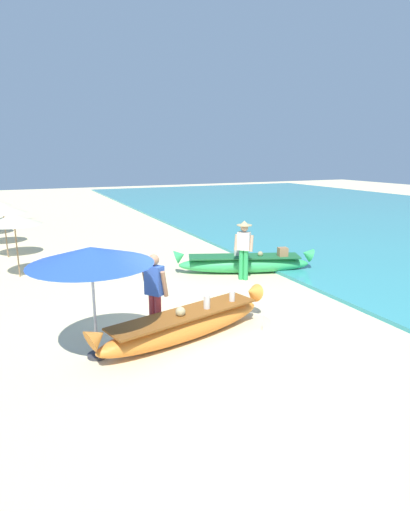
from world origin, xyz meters
TOP-DOWN VIEW (x-y plane):
  - ground_plane at (0.00, 0.00)m, footprint 80.00×80.00m
  - boat_orange_foreground at (-0.42, -0.34)m, footprint 4.12×1.65m
  - boat_green_midground at (3.05, 3.40)m, footprint 4.24×2.12m
  - person_vendor_hatted at (2.65, 2.76)m, footprint 0.52×0.52m
  - person_tourist_customer at (-0.88, 0.17)m, footprint 0.49×0.56m
  - patio_umbrella_large at (-2.17, -0.38)m, footprint 2.17×2.17m
  - parasol_row_0 at (-3.35, 5.80)m, footprint 1.60×1.60m
  - parasol_row_1 at (-3.68, 8.64)m, footprint 1.60×1.60m
  - cooler_box at (1.41, -0.78)m, footprint 0.43×0.34m

SIDE VIEW (x-z plane):
  - ground_plane at x=0.00m, z-range 0.00..0.00m
  - cooler_box at x=1.41m, z-range 0.00..0.36m
  - boat_green_midground at x=3.05m, z-range -0.11..0.71m
  - boat_orange_foreground at x=-0.42m, z-range -0.11..0.72m
  - person_tourist_customer at x=-0.88m, z-range 0.11..1.79m
  - person_vendor_hatted at x=2.65m, z-range 0.14..1.90m
  - parasol_row_0 at x=-3.35m, z-range 0.79..2.70m
  - parasol_row_1 at x=-3.68m, z-range 0.79..2.70m
  - patio_umbrella_large at x=-2.17m, z-range 0.87..2.93m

